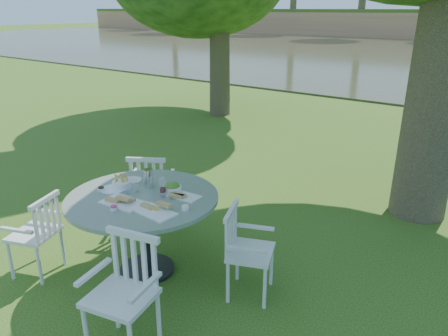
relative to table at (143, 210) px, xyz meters
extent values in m
plane|color=#21430D|center=(0.16, 0.92, -0.70)|extent=(140.00, 140.00, 0.00)
cylinder|color=black|center=(0.00, 0.00, -0.68)|extent=(0.56, 0.56, 0.04)
cylinder|color=black|center=(0.00, 0.00, -0.28)|extent=(0.12, 0.12, 0.77)
cylinder|color=slate|center=(0.00, 0.00, 0.13)|extent=(1.49, 1.49, 0.04)
cylinder|color=silver|center=(1.30, 0.22, -0.49)|extent=(0.03, 0.03, 0.43)
cylinder|color=silver|center=(1.16, 0.57, -0.49)|extent=(0.03, 0.03, 0.43)
cylinder|color=silver|center=(0.98, 0.09, -0.49)|extent=(0.03, 0.03, 0.43)
cylinder|color=silver|center=(0.84, 0.44, -0.49)|extent=(0.03, 0.03, 0.43)
cube|color=silver|center=(1.07, 0.33, -0.25)|extent=(0.54, 0.56, 0.04)
cube|color=silver|center=(0.89, 0.26, -0.05)|extent=(0.20, 0.42, 0.44)
cylinder|color=silver|center=(-0.67, 1.09, -0.47)|extent=(0.04, 0.04, 0.46)
cylinder|color=silver|center=(-1.02, 0.88, -0.47)|extent=(0.04, 0.04, 0.46)
cylinder|color=silver|center=(-0.48, 0.78, -0.47)|extent=(0.04, 0.04, 0.46)
cylinder|color=silver|center=(-0.83, 0.57, -0.47)|extent=(0.04, 0.04, 0.46)
cube|color=silver|center=(-0.75, 0.83, -0.22)|extent=(0.63, 0.61, 0.04)
cube|color=silver|center=(-0.64, 0.66, 0.00)|extent=(0.42, 0.28, 0.47)
cylinder|color=silver|center=(-1.11, -0.58, -0.49)|extent=(0.03, 0.03, 0.42)
cylinder|color=silver|center=(-0.97, -0.93, -0.49)|extent=(0.03, 0.03, 0.42)
cylinder|color=silver|center=(-0.79, -0.45, -0.49)|extent=(0.03, 0.03, 0.42)
cylinder|color=silver|center=(-0.66, -0.80, -0.49)|extent=(0.03, 0.03, 0.42)
cube|color=silver|center=(-0.88, -0.69, -0.26)|extent=(0.53, 0.55, 0.04)
cube|color=silver|center=(-0.71, -0.62, -0.06)|extent=(0.19, 0.42, 0.43)
cylinder|color=silver|center=(0.52, -1.12, -0.46)|extent=(0.04, 0.04, 0.47)
cylinder|color=silver|center=(0.43, -0.75, -0.46)|extent=(0.04, 0.04, 0.47)
cylinder|color=silver|center=(0.84, -0.66, -0.46)|extent=(0.04, 0.04, 0.47)
cube|color=silver|center=(0.68, -0.89, -0.21)|extent=(0.57, 0.54, 0.04)
cube|color=silver|center=(0.63, -0.68, 0.01)|extent=(0.48, 0.15, 0.48)
cube|color=white|center=(-0.01, -0.23, 0.16)|extent=(0.44, 0.29, 0.02)
cube|color=white|center=(0.38, -0.19, 0.16)|extent=(0.40, 0.25, 0.02)
cube|color=white|center=(0.34, 0.23, 0.16)|extent=(0.33, 0.20, 0.01)
cylinder|color=white|center=(-0.35, -0.06, 0.16)|extent=(0.26, 0.26, 0.01)
cylinder|color=white|center=(-0.39, 0.22, 0.16)|extent=(0.21, 0.21, 0.01)
cylinder|color=white|center=(-0.31, 0.01, 0.19)|extent=(0.19, 0.19, 0.07)
cylinder|color=white|center=(0.17, 0.25, 0.18)|extent=(0.19, 0.19, 0.06)
cylinder|color=silver|center=(-0.12, 0.20, 0.25)|extent=(0.10, 0.10, 0.19)
cylinder|color=white|center=(0.16, 0.12, 0.24)|extent=(0.07, 0.07, 0.19)
cylinder|color=white|center=(-0.13, 0.03, 0.21)|extent=(0.07, 0.07, 0.12)
cylinder|color=white|center=(-0.15, -0.03, 0.21)|extent=(0.07, 0.07, 0.12)
cylinder|color=white|center=(0.03, -0.37, 0.16)|extent=(0.07, 0.07, 0.03)
cylinder|color=white|center=(0.36, -0.18, 0.16)|extent=(0.07, 0.07, 0.03)
cylinder|color=white|center=(0.54, 0.02, 0.16)|extent=(0.07, 0.07, 0.03)
cylinder|color=white|center=(-0.43, -0.16, 0.16)|extent=(0.07, 0.07, 0.03)
camera|label=1|loc=(3.01, -2.64, 1.88)|focal=35.00mm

